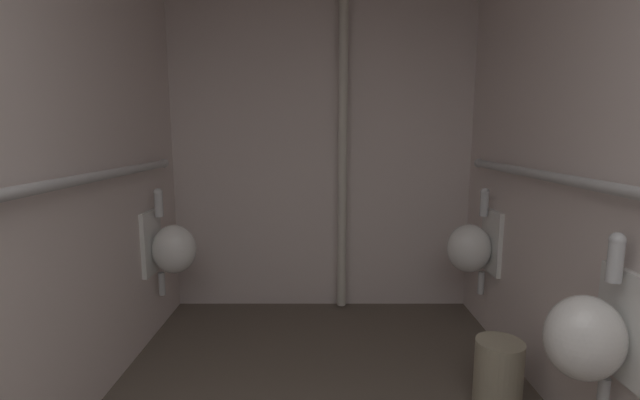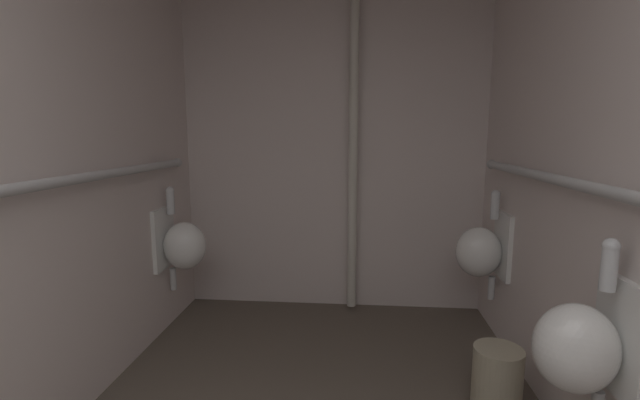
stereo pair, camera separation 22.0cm
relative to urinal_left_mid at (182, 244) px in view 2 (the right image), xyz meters
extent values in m
cube|color=silver|center=(-0.18, -1.27, 0.70)|extent=(0.06, 3.77, 2.68)
cube|color=silver|center=(1.05, 0.59, 0.70)|extent=(2.51, 0.06, 2.68)
ellipsoid|color=white|center=(0.02, 0.00, -0.01)|extent=(0.30, 0.26, 0.34)
cube|color=white|center=(-0.13, 0.00, 0.04)|extent=(0.03, 0.30, 0.44)
cylinder|color=silver|center=(-0.07, 0.00, 0.30)|extent=(0.06, 0.06, 0.16)
sphere|color=silver|center=(-0.07, 0.00, 0.38)|extent=(0.06, 0.06, 0.06)
cylinder|color=#B2B2B2|center=(-0.08, 0.00, -0.26)|extent=(0.04, 0.04, 0.16)
ellipsoid|color=white|center=(2.07, -1.31, -0.01)|extent=(0.30, 0.26, 0.34)
cube|color=white|center=(2.22, -1.31, 0.04)|extent=(0.03, 0.30, 0.44)
cylinder|color=silver|center=(2.16, -1.31, 0.30)|extent=(0.06, 0.06, 0.16)
sphere|color=silver|center=(2.16, -1.31, 0.38)|extent=(0.06, 0.06, 0.06)
ellipsoid|color=white|center=(2.07, 0.02, -0.01)|extent=(0.30, 0.26, 0.34)
cube|color=white|center=(2.22, 0.02, 0.04)|extent=(0.03, 0.30, 0.44)
cylinder|color=silver|center=(2.16, 0.02, 0.30)|extent=(0.06, 0.06, 0.16)
sphere|color=silver|center=(2.16, 0.02, 0.38)|extent=(0.06, 0.06, 0.06)
cylinder|color=#B2B2B2|center=(2.17, 0.02, -0.26)|extent=(0.04, 0.04, 0.16)
cylinder|color=#B2B2B2|center=(-0.09, -1.28, 0.57)|extent=(0.05, 2.95, 0.05)
sphere|color=#B2B2B2|center=(-0.09, 0.20, 0.57)|extent=(0.06, 0.06, 0.06)
cylinder|color=#B2B2B2|center=(2.18, -1.27, 0.57)|extent=(0.05, 2.98, 0.05)
sphere|color=#B2B2B2|center=(2.18, 0.22, 0.57)|extent=(0.06, 0.06, 0.06)
cylinder|color=beige|center=(1.21, 0.48, 0.70)|extent=(0.07, 0.07, 2.63)
cylinder|color=#9E937A|center=(1.96, -0.81, -0.46)|extent=(0.24, 0.24, 0.36)
camera|label=1|loc=(1.03, -2.90, 0.78)|focal=24.25mm
camera|label=2|loc=(1.25, -2.90, 0.78)|focal=24.25mm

